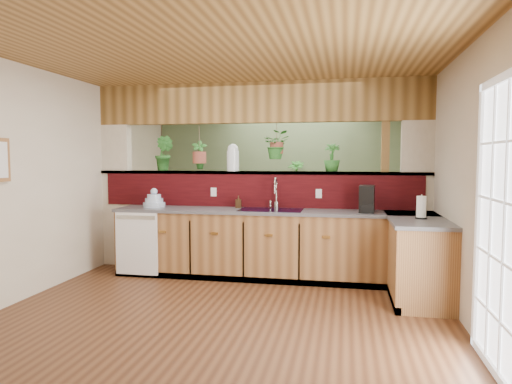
% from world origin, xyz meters
% --- Properties ---
extents(ground, '(4.60, 7.00, 0.01)m').
position_xyz_m(ground, '(0.00, 0.00, 0.00)').
color(ground, '#4D2C17').
rests_on(ground, ground).
extents(ceiling, '(4.60, 7.00, 0.01)m').
position_xyz_m(ceiling, '(0.00, 0.00, 2.60)').
color(ceiling, brown).
rests_on(ceiling, ground).
extents(wall_back, '(4.60, 0.02, 2.60)m').
position_xyz_m(wall_back, '(0.00, 3.50, 1.30)').
color(wall_back, beige).
rests_on(wall_back, ground).
extents(wall_left, '(0.02, 7.00, 2.60)m').
position_xyz_m(wall_left, '(-2.30, 0.00, 1.30)').
color(wall_left, beige).
rests_on(wall_left, ground).
extents(wall_right, '(0.02, 7.00, 2.60)m').
position_xyz_m(wall_right, '(2.30, 0.00, 1.30)').
color(wall_right, beige).
rests_on(wall_right, ground).
extents(pass_through_partition, '(4.60, 0.21, 2.60)m').
position_xyz_m(pass_through_partition, '(0.03, 1.35, 1.19)').
color(pass_through_partition, beige).
rests_on(pass_through_partition, ground).
extents(pass_through_ledge, '(4.60, 0.21, 0.04)m').
position_xyz_m(pass_through_ledge, '(0.00, 1.35, 1.37)').
color(pass_through_ledge, brown).
rests_on(pass_through_ledge, ground).
extents(header_beam, '(4.60, 0.15, 0.55)m').
position_xyz_m(header_beam, '(0.00, 1.35, 2.33)').
color(header_beam, brown).
rests_on(header_beam, ground).
extents(sage_backwall, '(4.55, 0.02, 2.55)m').
position_xyz_m(sage_backwall, '(0.00, 3.48, 1.30)').
color(sage_backwall, '#536746').
rests_on(sage_backwall, ground).
extents(countertop, '(4.14, 1.52, 0.90)m').
position_xyz_m(countertop, '(0.84, 0.87, 0.45)').
color(countertop, brown).
rests_on(countertop, ground).
extents(dishwasher, '(0.58, 0.03, 0.82)m').
position_xyz_m(dishwasher, '(-1.48, 0.66, 0.46)').
color(dishwasher, white).
rests_on(dishwasher, ground).
extents(navy_sink, '(0.82, 0.50, 0.18)m').
position_xyz_m(navy_sink, '(0.25, 0.98, 0.82)').
color(navy_sink, black).
rests_on(navy_sink, countertop).
extents(french_door, '(0.06, 1.02, 2.16)m').
position_xyz_m(french_door, '(2.27, -1.30, 1.05)').
color(french_door, white).
rests_on(french_door, ground).
extents(faucet, '(0.18, 0.18, 0.42)m').
position_xyz_m(faucet, '(0.29, 1.14, 1.12)').
color(faucet, '#B7B7B2').
rests_on(faucet, countertop).
extents(dish_stack, '(0.30, 0.30, 0.26)m').
position_xyz_m(dish_stack, '(-1.37, 0.99, 0.98)').
color(dish_stack, '#A9BCDA').
rests_on(dish_stack, countertop).
extents(soap_dispenser, '(0.09, 0.09, 0.17)m').
position_xyz_m(soap_dispenser, '(-0.22, 1.12, 0.98)').
color(soap_dispenser, '#392514').
rests_on(soap_dispenser, countertop).
extents(coffee_maker, '(0.18, 0.30, 0.33)m').
position_xyz_m(coffee_maker, '(1.46, 0.94, 1.05)').
color(coffee_maker, black).
rests_on(coffee_maker, countertop).
extents(paper_towel, '(0.13, 0.13, 0.27)m').
position_xyz_m(paper_towel, '(2.02, 0.43, 1.02)').
color(paper_towel, black).
rests_on(paper_towel, countertop).
extents(glass_jar, '(0.17, 0.17, 0.38)m').
position_xyz_m(glass_jar, '(-0.35, 1.35, 1.58)').
color(glass_jar, silver).
rests_on(glass_jar, pass_through_ledge).
extents(ledge_plant_left, '(0.32, 0.29, 0.50)m').
position_xyz_m(ledge_plant_left, '(-1.36, 1.35, 1.64)').
color(ledge_plant_left, '#256122').
rests_on(ledge_plant_left, pass_through_ledge).
extents(ledge_plant_right, '(0.23, 0.23, 0.38)m').
position_xyz_m(ledge_plant_right, '(1.01, 1.35, 1.58)').
color(ledge_plant_right, '#256122').
rests_on(ledge_plant_right, pass_through_ledge).
extents(hanging_plant_a, '(0.24, 0.19, 0.55)m').
position_xyz_m(hanging_plant_a, '(-0.83, 1.35, 1.75)').
color(hanging_plant_a, brown).
rests_on(hanging_plant_a, header_beam).
extents(hanging_plant_b, '(0.37, 0.33, 0.50)m').
position_xyz_m(hanging_plant_b, '(0.27, 1.35, 1.92)').
color(hanging_plant_b, brown).
rests_on(hanging_plant_b, header_beam).
extents(shelving_console, '(1.56, 0.51, 1.03)m').
position_xyz_m(shelving_console, '(-0.17, 3.25, 0.50)').
color(shelving_console, black).
rests_on(shelving_console, ground).
extents(shelf_plant_a, '(0.26, 0.22, 0.41)m').
position_xyz_m(shelf_plant_a, '(-0.79, 3.25, 1.22)').
color(shelf_plant_a, '#256122').
rests_on(shelf_plant_a, shelving_console).
extents(shelf_plant_b, '(0.32, 0.32, 0.51)m').
position_xyz_m(shelf_plant_b, '(0.33, 3.25, 1.27)').
color(shelf_plant_b, '#256122').
rests_on(shelf_plant_b, shelving_console).
extents(floor_plant, '(0.79, 0.73, 0.74)m').
position_xyz_m(floor_plant, '(1.09, 2.55, 0.37)').
color(floor_plant, '#256122').
rests_on(floor_plant, ground).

